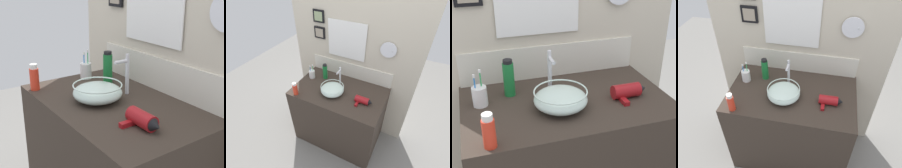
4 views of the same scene
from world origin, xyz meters
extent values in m
cube|color=beige|center=(0.00, 0.37, 1.16)|extent=(1.66, 0.06, 2.32)
cube|color=beige|center=(0.00, 0.33, 0.99)|extent=(1.10, 0.02, 0.21)
cube|color=white|center=(-0.07, 0.33, 1.40)|extent=(0.43, 0.01, 0.40)
cube|color=white|center=(-0.07, 0.33, 1.40)|extent=(0.49, 0.01, 0.46)
ellipsoid|color=silver|center=(-0.06, -0.07, 0.94)|extent=(0.28, 0.28, 0.10)
torus|color=silver|center=(-0.06, -0.07, 0.98)|extent=(0.28, 0.28, 0.01)
torus|color=#B2B7BC|center=(-0.06, -0.07, 0.89)|extent=(0.11, 0.11, 0.01)
cylinder|color=silver|center=(-0.06, 0.14, 0.99)|extent=(0.02, 0.02, 0.21)
cylinder|color=silver|center=(-0.06, 0.09, 1.09)|extent=(0.02, 0.09, 0.02)
cylinder|color=silver|center=(-0.06, 0.14, 1.11)|extent=(0.02, 0.02, 0.03)
cylinder|color=maroon|center=(0.32, -0.07, 0.92)|extent=(0.16, 0.08, 0.08)
cone|color=black|center=(0.42, -0.07, 0.92)|extent=(0.05, 0.07, 0.07)
cube|color=maroon|center=(0.28, -0.12, 0.90)|extent=(0.03, 0.09, 0.02)
cylinder|color=white|center=(-0.45, 0.08, 0.94)|extent=(0.08, 0.08, 0.11)
cylinder|color=green|center=(-0.44, 0.09, 0.98)|extent=(0.01, 0.01, 0.18)
cube|color=white|center=(-0.44, 0.09, 1.08)|extent=(0.01, 0.01, 0.02)
cylinder|color=blue|center=(-0.47, 0.08, 0.97)|extent=(0.01, 0.01, 0.16)
cube|color=white|center=(-0.47, 0.08, 1.06)|extent=(0.01, 0.01, 0.02)
cylinder|color=#197233|center=(-0.29, 0.15, 0.98)|extent=(0.06, 0.06, 0.19)
cylinder|color=black|center=(-0.29, 0.15, 1.09)|extent=(0.05, 0.05, 0.02)
cylinder|color=red|center=(-0.44, -0.29, 0.95)|extent=(0.06, 0.06, 0.13)
cylinder|color=silver|center=(-0.44, -0.29, 1.03)|extent=(0.05, 0.05, 0.03)
camera|label=1|loc=(1.32, -0.93, 1.56)|focal=50.00mm
camera|label=2|loc=(0.73, -1.46, 2.29)|focal=28.00mm
camera|label=3|loc=(-0.47, -1.41, 1.72)|focal=50.00mm
camera|label=4|loc=(0.27, -1.37, 2.22)|focal=35.00mm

